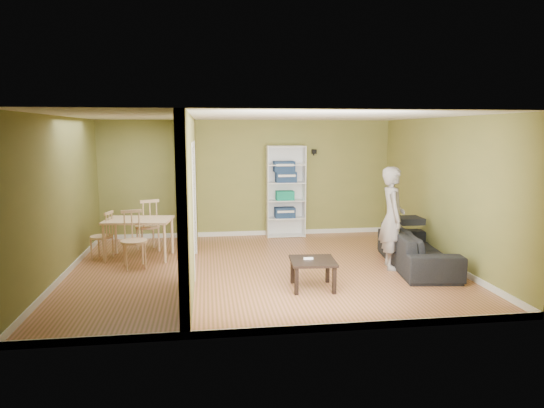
{
  "coord_description": "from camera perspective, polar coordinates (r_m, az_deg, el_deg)",
  "views": [
    {
      "loc": [
        -0.93,
        -8.06,
        2.35
      ],
      "look_at": [
        0.2,
        0.2,
        1.1
      ],
      "focal_mm": 32.0,
      "sensor_mm": 36.0,
      "label": 1
    }
  ],
  "objects": [
    {
      "name": "room_shell",
      "position": [
        8.18,
        -1.2,
        1.15
      ],
      "size": [
        6.5,
        6.5,
        6.5
      ],
      "color": "#BA6E51",
      "rests_on": "ground"
    },
    {
      "name": "partition",
      "position": [
        8.13,
        -9.63,
        0.99
      ],
      "size": [
        0.22,
        5.5,
        2.6
      ],
      "primitive_type": null,
      "color": "olive",
      "rests_on": "ground"
    },
    {
      "name": "wall_speaker",
      "position": [
        11.03,
        4.97,
        6.16
      ],
      "size": [
        0.1,
        0.1,
        0.1
      ],
      "primitive_type": "cube",
      "color": "black",
      "rests_on": "room_shell"
    },
    {
      "name": "sofa",
      "position": [
        8.84,
        16.71,
        -4.38
      ],
      "size": [
        2.37,
        1.25,
        0.86
      ],
      "primitive_type": "imported",
      "rotation": [
        0.0,
        0.0,
        1.44
      ],
      "color": "#323233",
      "rests_on": "ground"
    },
    {
      "name": "person",
      "position": [
        8.55,
        14.0,
        -0.59
      ],
      "size": [
        0.85,
        0.71,
        2.07
      ],
      "primitive_type": "imported",
      "rotation": [
        0.0,
        0.0,
        1.39
      ],
      "color": "slate",
      "rests_on": "ground"
    },
    {
      "name": "bookshelf",
      "position": [
        10.89,
        1.57,
        1.51
      ],
      "size": [
        0.86,
        0.38,
        2.04
      ],
      "color": "white",
      "rests_on": "ground"
    },
    {
      "name": "paper_box_navy_a",
      "position": [
        10.91,
        1.52,
        -1.0
      ],
      "size": [
        0.45,
        0.29,
        0.23
      ],
      "primitive_type": "cube",
      "color": "navy",
      "rests_on": "bookshelf"
    },
    {
      "name": "paper_box_teal",
      "position": [
        10.85,
        1.52,
        1.02
      ],
      "size": [
        0.4,
        0.26,
        0.2
      ],
      "primitive_type": "cube",
      "color": "#216E58",
      "rests_on": "bookshelf"
    },
    {
      "name": "paper_box_navy_b",
      "position": [
        10.81,
        1.64,
        3.2
      ],
      "size": [
        0.45,
        0.3,
        0.23
      ],
      "primitive_type": "cube",
      "color": "navy",
      "rests_on": "bookshelf"
    },
    {
      "name": "paper_box_navy_c",
      "position": [
        10.78,
        1.42,
        4.45
      ],
      "size": [
        0.46,
        0.3,
        0.24
      ],
      "primitive_type": "cube",
      "color": "navy",
      "rests_on": "bookshelf"
    },
    {
      "name": "coffee_table",
      "position": [
        7.36,
        4.82,
        -7.08
      ],
      "size": [
        0.66,
        0.66,
        0.44
      ],
      "rotation": [
        0.0,
        0.0,
        -0.07
      ],
      "color": "black",
      "rests_on": "ground"
    },
    {
      "name": "game_controller",
      "position": [
        7.36,
        4.29,
        -6.4
      ],
      "size": [
        0.14,
        0.04,
        0.03
      ],
      "primitive_type": "cube",
      "color": "white",
      "rests_on": "coffee_table"
    },
    {
      "name": "dining_table",
      "position": [
        9.33,
        -15.42,
        -2.19
      ],
      "size": [
        1.19,
        0.79,
        0.74
      ],
      "rotation": [
        0.0,
        0.0,
        -0.13
      ],
      "color": "#E6AA77",
      "rests_on": "ground"
    },
    {
      "name": "chair_left",
      "position": [
        9.49,
        -19.41,
        -3.5
      ],
      "size": [
        0.51,
        0.51,
        0.9
      ],
      "primitive_type": null,
      "rotation": [
        0.0,
        0.0,
        -1.84
      ],
      "color": "#D2B778",
      "rests_on": "ground"
    },
    {
      "name": "chair_near",
      "position": [
        8.73,
        -15.94,
        -4.05
      ],
      "size": [
        0.57,
        0.57,
        1.0
      ],
      "primitive_type": null,
      "rotation": [
        0.0,
        0.0,
        0.27
      ],
      "color": "tan",
      "rests_on": "ground"
    },
    {
      "name": "chair_far",
      "position": [
        9.88,
        -14.44,
        -2.38
      ],
      "size": [
        0.64,
        0.64,
        1.05
      ],
      "primitive_type": null,
      "rotation": [
        0.0,
        0.0,
        3.56
      ],
      "color": "tan",
      "rests_on": "ground"
    }
  ]
}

